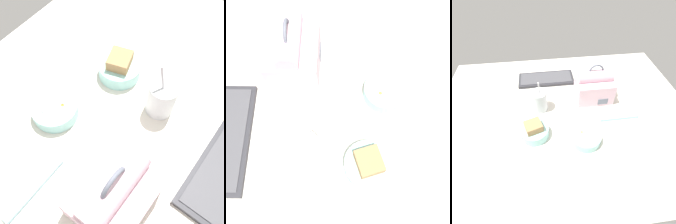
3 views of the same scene
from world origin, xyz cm
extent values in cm
cube|color=silver|center=(0.00, 0.00, 1.00)|extent=(140.00, 110.00, 2.00)
cube|color=beige|center=(17.81, 10.95, 8.39)|extent=(19.80, 16.91, 12.77)
cylinder|color=beige|center=(17.81, 10.95, 16.71)|extent=(18.81, 7.03, 7.03)
cube|color=slate|center=(21.27, 2.39, 5.51)|extent=(5.54, 0.30, 3.83)
torus|color=slate|center=(17.81, 10.95, 19.87)|extent=(7.93, 1.00, 7.93)
cylinder|color=silver|center=(-13.09, 5.09, 7.86)|extent=(8.41, 8.41, 11.71)
cylinder|color=orange|center=(-13.09, 5.09, 13.41)|extent=(7.40, 7.40, 0.60)
cylinder|color=silver|center=(-12.46, 4.67, 14.98)|extent=(0.70, 3.94, 13.24)
cylinder|color=#93D1CC|center=(-16.41, -12.55, 4.48)|extent=(13.62, 13.62, 4.96)
cube|color=#A87F51|center=(-16.41, -12.55, 7.21)|extent=(9.23, 8.79, 6.94)
cylinder|color=#93D1CC|center=(7.37, -18.87, 4.27)|extent=(13.92, 13.92, 4.54)
ellipsoid|color=white|center=(9.46, -19.91, 5.82)|extent=(3.79, 3.79, 4.45)
cone|color=#EFBC47|center=(5.63, -16.92, 5.52)|extent=(6.29, 6.29, 3.86)
sphere|color=black|center=(7.82, -23.09, 4.42)|extent=(1.67, 1.67, 1.67)
sphere|color=black|center=(8.40, -22.28, 4.42)|extent=(1.67, 1.67, 1.67)
cube|color=#99C6D6|center=(27.91, -7.56, 2.80)|extent=(20.49, 2.51, 1.60)
camera|label=1|loc=(30.25, 20.20, 76.78)|focal=45.00mm
camera|label=2|loc=(-33.65, -4.31, 84.49)|focal=45.00mm
camera|label=3|loc=(-8.63, -62.75, 73.08)|focal=28.00mm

